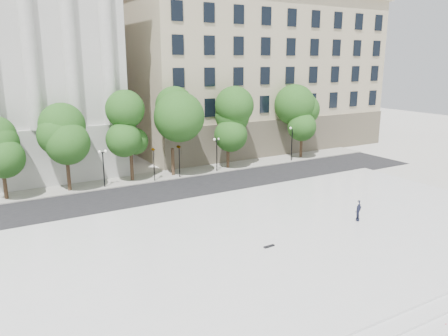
{
  "coord_description": "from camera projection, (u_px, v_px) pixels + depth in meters",
  "views": [
    {
      "loc": [
        -16.95,
        -20.29,
        12.66
      ],
      "look_at": [
        0.68,
        10.0,
        3.96
      ],
      "focal_mm": 35.0,
      "sensor_mm": 36.0,
      "label": 1
    }
  ],
  "objects": [
    {
      "name": "plaza_steps",
      "position": [
        410.0,
        330.0,
        20.85
      ],
      "size": [
        44.0,
        3.0,
        0.3
      ],
      "color": "silver",
      "rests_on": "ground"
    },
    {
      "name": "person_lying",
      "position": [
        357.0,
        218.0,
        33.95
      ],
      "size": [
        1.38,
        1.72,
        0.45
      ],
      "primitive_type": "imported",
      "rotation": [
        -1.54,
        0.0,
        0.56
      ],
      "color": "black",
      "rests_on": "plaza"
    },
    {
      "name": "plaza",
      "position": [
        265.0,
        241.0,
        30.81
      ],
      "size": [
        44.0,
        22.0,
        0.45
      ],
      "primitive_type": "cube",
      "color": "silver",
      "rests_on": "ground"
    },
    {
      "name": "far_sidewalk",
      "position": [
        155.0,
        177.0,
        48.46
      ],
      "size": [
        60.0,
        4.0,
        0.12
      ],
      "primitive_type": "cube",
      "color": "#ACA99F",
      "rests_on": "ground"
    },
    {
      "name": "street_trees",
      "position": [
        175.0,
        127.0,
        47.84
      ],
      "size": [
        39.61,
        4.84,
        8.14
      ],
      "color": "#382619",
      "rests_on": "ground"
    },
    {
      "name": "street",
      "position": [
        178.0,
        191.0,
        43.44
      ],
      "size": [
        60.0,
        8.0,
        0.02
      ],
      "primitive_type": "cube",
      "color": "black",
      "rests_on": "ground"
    },
    {
      "name": "lamp_posts",
      "position": [
        166.0,
        153.0,
        47.01
      ],
      "size": [
        35.89,
        0.28,
        4.47
      ],
      "color": "black",
      "rests_on": "ground"
    },
    {
      "name": "traffic_light_west",
      "position": [
        153.0,
        148.0,
        45.79
      ],
      "size": [
        0.47,
        1.72,
        4.18
      ],
      "color": "black",
      "rests_on": "ground"
    },
    {
      "name": "building_east",
      "position": [
        238.0,
        70.0,
        68.07
      ],
      "size": [
        36.0,
        26.15,
        23.0
      ],
      "color": "tan",
      "rests_on": "ground"
    },
    {
      "name": "traffic_light_east",
      "position": [
        179.0,
        145.0,
        47.24
      ],
      "size": [
        0.91,
        1.68,
        4.17
      ],
      "color": "black",
      "rests_on": "ground"
    },
    {
      "name": "ground",
      "position": [
        292.0,
        260.0,
        28.34
      ],
      "size": [
        160.0,
        160.0,
        0.0
      ],
      "primitive_type": "plane",
      "color": "#B7B4AD",
      "rests_on": "ground"
    },
    {
      "name": "skateboard",
      "position": [
        269.0,
        246.0,
        29.3
      ],
      "size": [
        0.83,
        0.26,
        0.08
      ],
      "primitive_type": "cube",
      "rotation": [
        0.0,
        0.0,
        0.06
      ],
      "color": "black",
      "rests_on": "plaza"
    }
  ]
}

